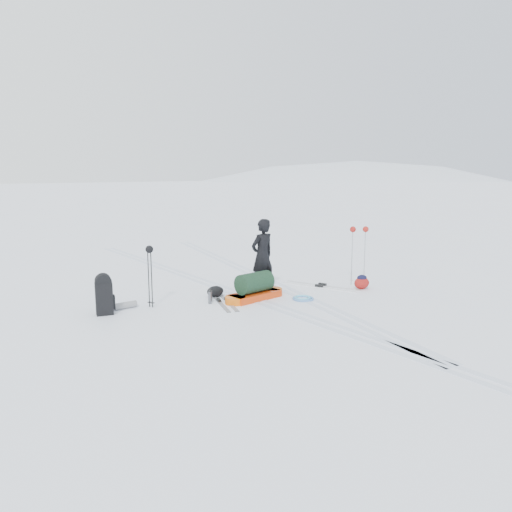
# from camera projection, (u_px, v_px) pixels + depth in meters

# --- Properties ---
(ground) EXTENTS (200.00, 200.00, 0.00)m
(ground) POSITION_uv_depth(u_px,v_px,m) (252.00, 299.00, 11.21)
(ground) COLOR white
(ground) RESTS_ON ground
(snow_hill_backdrop) EXTENTS (359.50, 192.00, 162.45)m
(snow_hill_backdrop) POSITION_uv_depth(u_px,v_px,m) (285.00, 457.00, 126.11)
(snow_hill_backdrop) COLOR silver
(snow_hill_backdrop) RESTS_ON ground
(ski_tracks) EXTENTS (3.38, 17.97, 0.01)m
(ski_tracks) POSITION_uv_depth(u_px,v_px,m) (254.00, 288.00, 12.26)
(ski_tracks) COLOR silver
(ski_tracks) RESTS_ON ground
(skier) EXTENTS (0.70, 0.52, 1.74)m
(skier) POSITION_uv_depth(u_px,v_px,m) (262.00, 256.00, 11.70)
(skier) COLOR black
(skier) RESTS_ON ground
(pulk_sled) EXTENTS (1.64, 0.73, 0.61)m
(pulk_sled) POSITION_uv_depth(u_px,v_px,m) (254.00, 289.00, 11.16)
(pulk_sled) COLOR red
(pulk_sled) RESTS_ON ground
(expedition_rucksack) EXTENTS (0.91, 0.43, 0.84)m
(expedition_rucksack) POSITION_uv_depth(u_px,v_px,m) (107.00, 295.00, 10.00)
(expedition_rucksack) COLOR black
(expedition_rucksack) RESTS_ON ground
(ski_poles_black) EXTENTS (0.16, 0.17, 1.32)m
(ski_poles_black) POSITION_uv_depth(u_px,v_px,m) (150.00, 257.00, 10.37)
(ski_poles_black) COLOR black
(ski_poles_black) RESTS_ON ground
(ski_poles_silver) EXTENTS (0.44, 0.30, 1.48)m
(ski_poles_silver) POSITION_uv_depth(u_px,v_px,m) (359.00, 236.00, 12.40)
(ski_poles_silver) COLOR #A9ACB0
(ski_poles_silver) RESTS_ON ground
(touring_skis_grey) EXTENTS (0.72, 1.81, 0.07)m
(touring_skis_grey) POSITION_uv_depth(u_px,v_px,m) (223.00, 301.00, 11.00)
(touring_skis_grey) COLOR #96999E
(touring_skis_grey) RESTS_ON ground
(touring_skis_white) EXTENTS (1.11, 1.93, 0.07)m
(touring_skis_white) POSITION_uv_depth(u_px,v_px,m) (321.00, 286.00, 12.36)
(touring_skis_white) COLOR white
(touring_skis_white) RESTS_ON ground
(rope_coil) EXTENTS (0.51, 0.51, 0.06)m
(rope_coil) POSITION_uv_depth(u_px,v_px,m) (303.00, 298.00, 11.17)
(rope_coil) COLOR #558DCF
(rope_coil) RESTS_ON ground
(small_daypack) EXTENTS (0.49, 0.43, 0.35)m
(small_daypack) POSITION_uv_depth(u_px,v_px,m) (362.00, 282.00, 12.13)
(small_daypack) COLOR maroon
(small_daypack) RESTS_ON ground
(thermos_pair) EXTENTS (0.20, 0.29, 0.30)m
(thermos_pair) POSITION_uv_depth(u_px,v_px,m) (210.00, 296.00, 10.89)
(thermos_pair) COLOR #595B61
(thermos_pair) RESTS_ON ground
(stuff_sack) EXTENTS (0.48, 0.42, 0.25)m
(stuff_sack) POSITION_uv_depth(u_px,v_px,m) (215.00, 291.00, 11.39)
(stuff_sack) COLOR black
(stuff_sack) RESTS_ON ground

